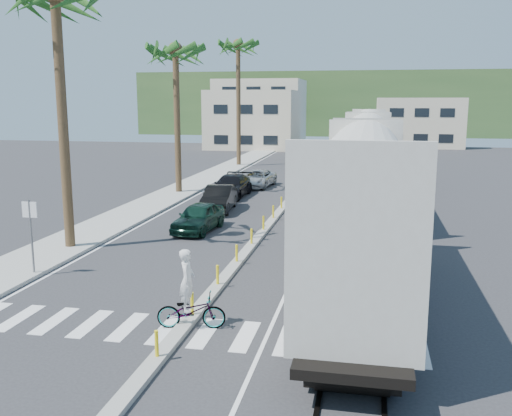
{
  "coord_description": "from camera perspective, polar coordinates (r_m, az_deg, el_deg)",
  "views": [
    {
      "loc": [
        5.2,
        -16.98,
        6.65
      ],
      "look_at": [
        0.39,
        7.12,
        2.0
      ],
      "focal_mm": 40.0,
      "sensor_mm": 36.0,
      "label": 1
    }
  ],
  "objects": [
    {
      "name": "ground",
      "position": [
        18.97,
        -5.45,
        -9.87
      ],
      "size": [
        140.0,
        140.0,
        0.0
      ],
      "primitive_type": "plane",
      "color": "#28282B",
      "rests_on": "ground"
    },
    {
      "name": "sidewalk",
      "position": [
        44.65,
        -6.71,
        2.18
      ],
      "size": [
        3.0,
        90.0,
        0.15
      ],
      "primitive_type": "cube",
      "color": "gray",
      "rests_on": "ground"
    },
    {
      "name": "rails",
      "position": [
        45.47,
        10.93,
        2.15
      ],
      "size": [
        1.56,
        100.0,
        0.06
      ],
      "color": "black",
      "rests_on": "ground"
    },
    {
      "name": "median",
      "position": [
        37.88,
        3.24,
        0.72
      ],
      "size": [
        0.45,
        60.0,
        0.85
      ],
      "color": "gray",
      "rests_on": "ground"
    },
    {
      "name": "crosswalk",
      "position": [
        17.2,
        -7.4,
        -12.11
      ],
      "size": [
        14.0,
        2.2,
        0.01
      ],
      "primitive_type": "cube",
      "color": "silver",
      "rests_on": "ground"
    },
    {
      "name": "lane_markings",
      "position": [
        43.14,
        1.35,
        1.85
      ],
      "size": [
        9.42,
        90.0,
        0.01
      ],
      "color": "silver",
      "rests_on": "ground"
    },
    {
      "name": "freight_train",
      "position": [
        39.1,
        10.99,
        5.03
      ],
      "size": [
        3.0,
        60.94,
        5.85
      ],
      "color": "#B8B4A8",
      "rests_on": "ground"
    },
    {
      "name": "palm_trees",
      "position": [
        42.06,
        -7.5,
        16.3
      ],
      "size": [
        3.5,
        37.2,
        13.75
      ],
      "color": "brown",
      "rests_on": "ground"
    },
    {
      "name": "street_sign",
      "position": [
        23.21,
        -21.6,
        -1.68
      ],
      "size": [
        0.6,
        0.08,
        3.0
      ],
      "color": "slate",
      "rests_on": "ground"
    },
    {
      "name": "buildings",
      "position": [
        89.42,
        3.88,
        9.23
      ],
      "size": [
        38.0,
        27.0,
        10.0
      ],
      "color": "beige",
      "rests_on": "ground"
    },
    {
      "name": "hillside",
      "position": [
        117.1,
        8.9,
        10.28
      ],
      "size": [
        80.0,
        20.0,
        12.0
      ],
      "primitive_type": "cube",
      "color": "#385628",
      "rests_on": "ground"
    },
    {
      "name": "car_lead",
      "position": [
        29.48,
        -5.76,
        -0.92
      ],
      "size": [
        2.48,
        4.6,
        1.46
      ],
      "primitive_type": "imported",
      "rotation": [
        0.0,
        0.0,
        -0.09
      ],
      "color": "black",
      "rests_on": "ground"
    },
    {
      "name": "car_second",
      "position": [
        34.78,
        -3.72,
        0.95
      ],
      "size": [
        2.39,
        4.91,
        1.53
      ],
      "primitive_type": "imported",
      "rotation": [
        0.0,
        0.0,
        0.08
      ],
      "color": "black",
      "rests_on": "ground"
    },
    {
      "name": "car_third",
      "position": [
        39.73,
        -2.52,
        2.19
      ],
      "size": [
        2.39,
        5.39,
        1.54
      ],
      "primitive_type": "imported",
      "rotation": [
        0.0,
        0.0,
        -0.02
      ],
      "color": "black",
      "rests_on": "ground"
    },
    {
      "name": "car_rear",
      "position": [
        44.4,
        0.09,
        2.96
      ],
      "size": [
        3.09,
        5.16,
        1.32
      ],
      "primitive_type": "imported",
      "rotation": [
        0.0,
        0.0,
        -0.1
      ],
      "color": "#B7BBBD",
      "rests_on": "ground"
    },
    {
      "name": "cyclist",
      "position": [
        17.12,
        -6.59,
        -9.47
      ],
      "size": [
        1.41,
        2.28,
        2.41
      ],
      "rotation": [
        0.0,
        0.0,
        1.75
      ],
      "color": "#9EA0A5",
      "rests_on": "ground"
    }
  ]
}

